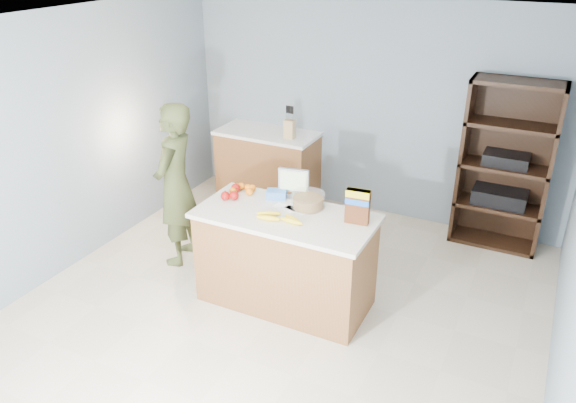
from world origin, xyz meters
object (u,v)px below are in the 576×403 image
at_px(tv, 294,182).
at_px(cereal_box, 358,204).
at_px(counter_peninsula, 286,262).
at_px(shelving_unit, 505,168).
at_px(person, 176,185).

distance_m(tv, cereal_box, 0.72).
xyz_separation_m(counter_peninsula, shelving_unit, (1.55, 2.05, 0.45)).
xyz_separation_m(shelving_unit, cereal_box, (-0.95, -1.93, 0.21)).
bearing_deg(shelving_unit, counter_peninsula, -127.11).
distance_m(counter_peninsula, cereal_box, 0.90).
distance_m(counter_peninsula, person, 1.40).
bearing_deg(shelving_unit, person, -147.22).
height_order(person, cereal_box, person).
distance_m(person, cereal_box, 1.94).
bearing_deg(counter_peninsula, tv, 104.27).
relative_size(shelving_unit, person, 1.08).
relative_size(counter_peninsula, shelving_unit, 0.87).
height_order(counter_peninsula, tv, tv).
height_order(person, tv, person).
xyz_separation_m(shelving_unit, person, (-2.87, -1.85, -0.03)).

